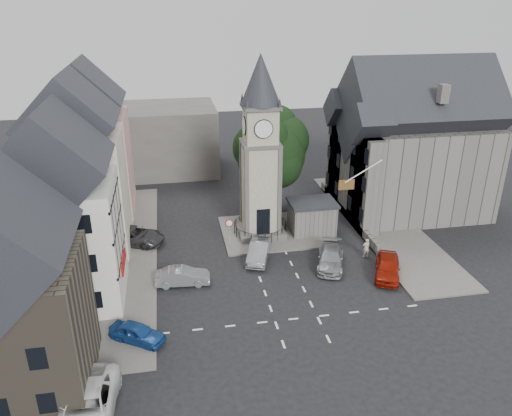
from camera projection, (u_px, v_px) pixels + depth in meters
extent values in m
plane|color=black|center=(279.00, 277.00, 39.39)|extent=(120.00, 120.00, 0.00)
cube|color=#595651|center=(121.00, 254.00, 42.73)|extent=(6.00, 30.00, 0.14)
cube|color=#595651|center=(381.00, 223.00, 48.54)|extent=(6.00, 26.00, 0.14)
cube|color=#595651|center=(276.00, 231.00, 46.82)|extent=(10.00, 8.00, 0.16)
cube|color=silver|center=(296.00, 319.00, 34.42)|extent=(20.00, 8.00, 0.01)
cube|color=#4C4944|center=(260.00, 230.00, 46.47)|extent=(4.20, 4.20, 0.70)
torus|color=black|center=(260.00, 223.00, 46.18)|extent=(4.86, 4.86, 0.06)
cube|color=gray|center=(260.00, 186.00, 44.73)|extent=(3.00, 3.00, 8.00)
cube|color=black|center=(263.00, 221.00, 44.54)|extent=(1.20, 0.25, 2.40)
cube|color=#4C4944|center=(260.00, 143.00, 43.14)|extent=(3.30, 3.30, 0.25)
cube|color=gray|center=(260.00, 125.00, 42.50)|extent=(2.70, 2.70, 3.20)
cylinder|color=white|center=(264.00, 129.00, 41.24)|extent=(1.50, 0.12, 1.50)
cube|color=#4C4944|center=(261.00, 106.00, 41.86)|extent=(3.10, 3.10, 0.30)
cone|color=black|center=(261.00, 79.00, 40.97)|extent=(3.40, 3.40, 4.20)
cube|color=#5A5853|center=(312.00, 218.00, 46.38)|extent=(4.00, 3.00, 2.80)
cube|color=black|center=(312.00, 203.00, 45.76)|extent=(4.30, 3.30, 0.25)
cylinder|color=black|center=(270.00, 191.00, 50.57)|extent=(0.70, 0.70, 4.40)
cylinder|color=black|center=(229.00, 236.00, 43.33)|extent=(0.10, 0.10, 2.50)
cone|color=#A50C0C|center=(229.00, 223.00, 42.74)|extent=(0.70, 0.06, 0.70)
cone|color=white|center=(229.00, 223.00, 42.72)|extent=(0.54, 0.04, 0.54)
cube|color=#D8A095|center=(91.00, 165.00, 49.30)|extent=(7.50, 7.00, 10.00)
cube|color=beige|center=(80.00, 195.00, 42.08)|extent=(7.50, 7.00, 10.00)
cube|color=silver|center=(65.00, 243.00, 35.06)|extent=(7.50, 7.00, 9.00)
cube|color=#4A4237|center=(9.00, 330.00, 26.89)|extent=(8.00, 7.00, 8.00)
cube|color=#4C4944|center=(134.00, 140.00, 61.10)|extent=(20.00, 10.00, 8.00)
cube|color=#5A5853|center=(411.00, 167.00, 50.13)|extent=(14.00, 10.00, 9.00)
cube|color=#5A5853|center=(366.00, 183.00, 45.96)|extent=(1.60, 4.40, 9.00)
cube|color=#5A5853|center=(340.00, 160.00, 52.28)|extent=(1.60, 4.40, 9.00)
cube|color=#5A5853|center=(347.00, 213.00, 49.74)|extent=(0.40, 16.00, 0.90)
cylinder|color=white|center=(363.00, 171.00, 41.51)|extent=(3.17, 0.10, 1.89)
plane|color=#B21414|center=(347.00, 185.00, 41.72)|extent=(1.40, 0.00, 1.40)
imported|color=navy|center=(137.00, 333.00, 31.98)|extent=(3.95, 3.23, 1.27)
imported|color=#919398|center=(183.00, 276.00, 38.23)|extent=(4.27, 1.74, 1.38)
imported|color=#333235|center=(133.00, 236.00, 44.42)|extent=(6.15, 4.58, 1.55)
imported|color=gray|center=(259.00, 251.00, 41.82)|extent=(2.93, 4.76, 1.48)
imported|color=gray|center=(330.00, 258.00, 40.83)|extent=(3.58, 5.34, 1.44)
imported|color=maroon|center=(388.00, 267.00, 39.33)|extent=(3.60, 4.98, 1.58)
imported|color=white|center=(87.00, 407.00, 25.97)|extent=(3.20, 6.35, 1.72)
imported|color=#BCA99C|center=(366.00, 248.00, 42.16)|extent=(0.62, 0.42, 1.68)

